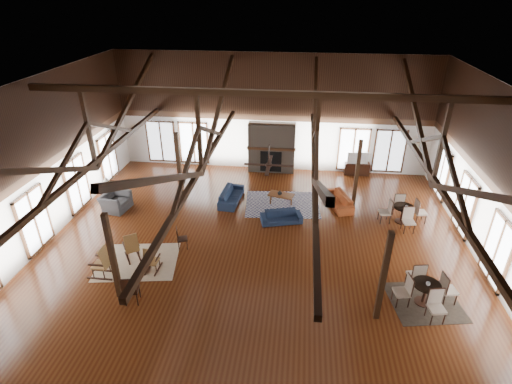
# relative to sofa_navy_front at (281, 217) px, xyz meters

# --- Properties ---
(floor) EXTENTS (16.00, 16.00, 0.00)m
(floor) POSITION_rel_sofa_navy_front_xyz_m (-0.85, -1.54, -0.25)
(floor) COLOR #572B12
(floor) RESTS_ON ground
(ceiling) EXTENTS (16.00, 14.00, 0.02)m
(ceiling) POSITION_rel_sofa_navy_front_xyz_m (-0.85, -1.54, 5.75)
(ceiling) COLOR black
(ceiling) RESTS_ON wall_back
(wall_back) EXTENTS (16.00, 0.02, 6.00)m
(wall_back) POSITION_rel_sofa_navy_front_xyz_m (-0.85, 5.46, 2.75)
(wall_back) COLOR white
(wall_back) RESTS_ON floor
(wall_front) EXTENTS (16.00, 0.02, 6.00)m
(wall_front) POSITION_rel_sofa_navy_front_xyz_m (-0.85, -8.54, 2.75)
(wall_front) COLOR white
(wall_front) RESTS_ON floor
(wall_left) EXTENTS (0.02, 14.00, 6.00)m
(wall_left) POSITION_rel_sofa_navy_front_xyz_m (-8.85, -1.54, 2.75)
(wall_left) COLOR white
(wall_left) RESTS_ON floor
(wall_right) EXTENTS (0.02, 14.00, 6.00)m
(wall_right) POSITION_rel_sofa_navy_front_xyz_m (7.15, -1.54, 2.75)
(wall_right) COLOR white
(wall_right) RESTS_ON floor
(roof_truss) EXTENTS (15.60, 14.07, 3.14)m
(roof_truss) POSITION_rel_sofa_navy_front_xyz_m (-0.85, -1.54, 3.78)
(roof_truss) COLOR black
(roof_truss) RESTS_ON wall_back
(post_grid) EXTENTS (8.16, 7.16, 3.05)m
(post_grid) POSITION_rel_sofa_navy_front_xyz_m (-0.85, -1.54, 1.28)
(post_grid) COLOR black
(post_grid) RESTS_ON floor
(fireplace) EXTENTS (2.50, 0.69, 2.60)m
(fireplace) POSITION_rel_sofa_navy_front_xyz_m (-0.85, 5.13, 1.04)
(fireplace) COLOR #63584B
(fireplace) RESTS_ON floor
(ceiling_fan) EXTENTS (1.60, 1.60, 0.75)m
(ceiling_fan) POSITION_rel_sofa_navy_front_xyz_m (-0.35, -2.54, 3.48)
(ceiling_fan) COLOR black
(ceiling_fan) RESTS_ON roof_truss
(sofa_navy_front) EXTENTS (1.82, 1.10, 0.50)m
(sofa_navy_front) POSITION_rel_sofa_navy_front_xyz_m (0.00, 0.00, 0.00)
(sofa_navy_front) COLOR #172541
(sofa_navy_front) RESTS_ON floor
(sofa_navy_left) EXTENTS (2.03, 0.94, 0.58)m
(sofa_navy_left) POSITION_rel_sofa_navy_front_xyz_m (-2.38, 1.53, 0.04)
(sofa_navy_left) COLOR #172641
(sofa_navy_left) RESTS_ON floor
(sofa_orange) EXTENTS (2.07, 1.34, 0.56)m
(sofa_orange) POSITION_rel_sofa_navy_front_xyz_m (2.44, 1.69, 0.03)
(sofa_orange) COLOR #96411D
(sofa_orange) RESTS_ON floor
(coffee_table) EXTENTS (1.23, 0.83, 0.43)m
(coffee_table) POSITION_rel_sofa_navy_front_xyz_m (-0.11, 1.66, 0.13)
(coffee_table) COLOR brown
(coffee_table) RESTS_ON floor
(vase) EXTENTS (0.25, 0.25, 0.21)m
(vase) POSITION_rel_sofa_navy_front_xyz_m (-0.18, 1.63, 0.29)
(vase) COLOR #B2B2B2
(vase) RESTS_ON coffee_table
(armchair) EXTENTS (1.32, 1.20, 0.76)m
(armchair) POSITION_rel_sofa_navy_front_xyz_m (-7.30, 0.22, 0.13)
(armchair) COLOR #303033
(armchair) RESTS_ON floor
(side_table_lamp) EXTENTS (0.49, 0.49, 1.24)m
(side_table_lamp) POSITION_rel_sofa_navy_front_xyz_m (-7.94, 0.89, 0.22)
(side_table_lamp) COLOR black
(side_table_lamp) RESTS_ON floor
(rocking_chair_a) EXTENTS (0.83, 0.94, 1.07)m
(rocking_chair_a) POSITION_rel_sofa_navy_front_xyz_m (-5.18, -3.15, 0.26)
(rocking_chair_a) COLOR olive
(rocking_chair_a) RESTS_ON floor
(rocking_chair_b) EXTENTS (0.44, 0.76, 0.97)m
(rocking_chair_b) POSITION_rel_sofa_navy_front_xyz_m (-4.25, -3.74, 0.21)
(rocking_chair_b) COLOR olive
(rocking_chair_b) RESTS_ON floor
(rocking_chair_c) EXTENTS (0.90, 0.51, 1.16)m
(rocking_chair_c) POSITION_rel_sofa_navy_front_xyz_m (-5.76, -4.17, 0.30)
(rocking_chair_c) COLOR olive
(rocking_chair_c) RESTS_ON floor
(side_chair_a) EXTENTS (0.48, 0.48, 0.90)m
(side_chair_a) POSITION_rel_sofa_navy_front_xyz_m (-3.65, -2.31, 0.27)
(side_chair_a) COLOR black
(side_chair_a) RESTS_ON floor
(side_chair_b) EXTENTS (0.52, 0.52, 1.06)m
(side_chair_b) POSITION_rel_sofa_navy_front_xyz_m (-4.31, -5.36, 0.37)
(side_chair_b) COLOR black
(side_chair_b) RESTS_ON floor
(cafe_table_near) EXTENTS (2.01, 2.01, 1.03)m
(cafe_table_near) POSITION_rel_sofa_navy_front_xyz_m (4.70, -4.24, 0.27)
(cafe_table_near) COLOR black
(cafe_table_near) RESTS_ON floor
(cafe_table_far) EXTENTS (1.99, 1.99, 1.02)m
(cafe_table_far) POSITION_rel_sofa_navy_front_xyz_m (4.99, 0.61, 0.26)
(cafe_table_far) COLOR black
(cafe_table_far) RESTS_ON floor
(cup_near) EXTENTS (0.13, 0.13, 0.10)m
(cup_near) POSITION_rel_sofa_navy_front_xyz_m (4.70, -4.30, 0.54)
(cup_near) COLOR #B2B2B2
(cup_near) RESTS_ON cafe_table_near
(cup_far) EXTENTS (0.14, 0.14, 0.09)m
(cup_far) POSITION_rel_sofa_navy_front_xyz_m (5.08, 0.53, 0.53)
(cup_far) COLOR #B2B2B2
(cup_far) RESTS_ON cafe_table_far
(tv_console) EXTENTS (1.26, 0.47, 0.63)m
(tv_console) POSITION_rel_sofa_navy_front_xyz_m (3.62, 5.21, 0.07)
(tv_console) COLOR black
(tv_console) RESTS_ON floor
(television) EXTENTS (1.06, 0.24, 0.61)m
(television) POSITION_rel_sofa_navy_front_xyz_m (3.58, 5.21, 0.69)
(television) COLOR #B2B2B2
(television) RESTS_ON tv_console
(rug_tan) EXTENTS (3.09, 2.59, 0.01)m
(rug_tan) POSITION_rel_sofa_navy_front_xyz_m (-4.96, -3.29, -0.24)
(rug_tan) COLOR #C7AE8A
(rug_tan) RESTS_ON floor
(rug_navy) EXTENTS (3.45, 2.70, 0.01)m
(rug_navy) POSITION_rel_sofa_navy_front_xyz_m (-0.04, 1.52, -0.24)
(rug_navy) COLOR #1C1F4E
(rug_navy) RESTS_ON floor
(rug_dark) EXTENTS (2.40, 2.25, 0.01)m
(rug_dark) POSITION_rel_sofa_navy_front_xyz_m (4.76, -4.22, -0.24)
(rug_dark) COLOR black
(rug_dark) RESTS_ON floor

